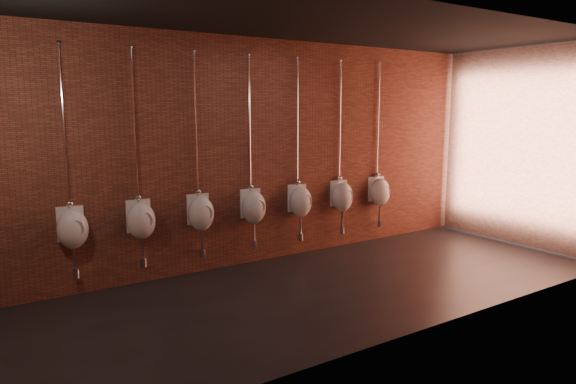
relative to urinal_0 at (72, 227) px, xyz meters
name	(u,v)px	position (x,y,z in m)	size (l,w,h in m)	color
ground	(308,293)	(2.41, -1.38, -0.86)	(8.50, 8.50, 0.00)	black
room_shell	(310,127)	(2.41, -1.38, 1.15)	(8.54, 3.04, 3.22)	black
urinal_0	(72,227)	(0.00, 0.00, 0.00)	(0.40, 0.36, 2.71)	white
urinal_1	(141,219)	(0.81, 0.00, 0.00)	(0.40, 0.36, 2.71)	white
urinal_2	(201,212)	(1.61, 0.00, 0.00)	(0.40, 0.36, 2.71)	white
urinal_3	(254,206)	(2.42, 0.00, 0.00)	(0.40, 0.36, 2.71)	white
urinal_4	(300,200)	(3.22, 0.00, 0.00)	(0.40, 0.36, 2.71)	white
urinal_5	(342,196)	(4.03, 0.00, 0.00)	(0.40, 0.36, 2.71)	white
urinal_6	(380,191)	(4.84, 0.00, 0.00)	(0.40, 0.36, 2.71)	white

